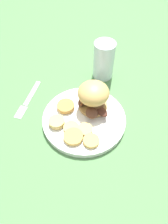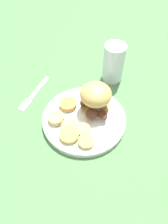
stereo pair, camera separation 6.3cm
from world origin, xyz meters
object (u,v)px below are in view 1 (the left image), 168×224
dinner_plate (84,119)px  drinking_glass (104,60)px  fork (28,100)px  sandwich (94,97)px

dinner_plate → drinking_glass: size_ratio=1.87×
dinner_plate → fork: (0.03, -0.20, -0.01)m
sandwich → dinner_plate: bearing=-2.7°
sandwich → drinking_glass: 0.17m
sandwich → fork: size_ratio=0.70×
dinner_plate → drinking_glass: drinking_glass is taller
dinner_plate → drinking_glass: bearing=-164.8°
dinner_plate → sandwich: sandwich is taller
dinner_plate → drinking_glass: 0.22m
fork → sandwich: bearing=111.2°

